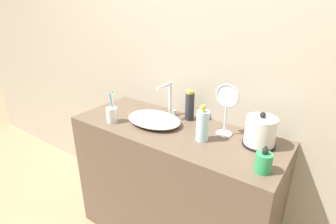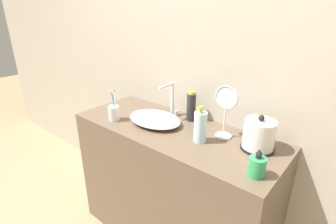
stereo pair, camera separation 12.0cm
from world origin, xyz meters
name	(u,v)px [view 1 (the left image)]	position (x,y,z in m)	size (l,w,h in m)	color
wall_back	(199,55)	(0.00, 0.55, 1.30)	(6.00, 0.04, 2.60)	#ADA38E
vanity_counter	(173,187)	(0.00, 0.26, 0.44)	(1.34, 0.53, 0.89)	brown
sink_basin	(154,119)	(-0.15, 0.25, 0.92)	(0.37, 0.26, 0.06)	white
faucet	(169,98)	(-0.14, 0.41, 1.02)	(0.06, 0.15, 0.23)	silver
electric_kettle	(260,133)	(0.49, 0.36, 0.97)	(0.18, 0.18, 0.20)	black
toothbrush_cup	(112,114)	(-0.38, 0.11, 0.94)	(0.07, 0.07, 0.21)	silver
lotion_bottle	(203,126)	(0.21, 0.23, 0.98)	(0.07, 0.07, 0.21)	silver
shampoo_bottle	(264,162)	(0.59, 0.13, 0.94)	(0.08, 0.08, 0.14)	#2D9956
mouthwash_bottle	(190,106)	(0.01, 0.44, 0.99)	(0.06, 0.06, 0.20)	#28282D
vanity_mirror	(226,106)	(0.29, 0.37, 1.07)	(0.14, 0.09, 0.31)	silver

